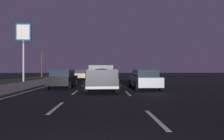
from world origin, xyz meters
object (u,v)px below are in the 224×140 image
object	(u,v)px
sedan_tan	(81,74)
sedan_white	(85,73)
sedan_silver	(144,79)
gas_price_sign	(23,38)
pickup_truck	(101,77)
sedan_black	(63,78)
bare_tree_far	(42,64)

from	to	relation	value
sedan_tan	sedan_white	bearing A→B (deg)	1.26
sedan_silver	gas_price_sign	distance (m)	17.39
sedan_white	gas_price_sign	bearing A→B (deg)	158.95
pickup_truck	gas_price_sign	bearing A→B (deg)	43.10
sedan_white	pickup_truck	bearing A→B (deg)	-172.36
sedan_black	bare_tree_far	distance (m)	26.33
sedan_white	sedan_tan	distance (m)	9.76
sedan_black	sedan_white	distance (m)	24.72
pickup_truck	gas_price_sign	xyz separation A→B (m)	(10.72, 10.03, 4.66)
sedan_white	sedan_silver	distance (m)	27.37
sedan_tan	sedan_silver	world-z (taller)	same
pickup_truck	bare_tree_far	distance (m)	29.98
pickup_truck	sedan_black	world-z (taller)	pickup_truck
sedan_tan	sedan_silver	xyz separation A→B (m)	(-16.68, -6.89, 0.00)
sedan_black	bare_tree_far	size ratio (longest dim) A/B	0.80
pickup_truck	sedan_silver	distance (m)	3.55
sedan_tan	gas_price_sign	xyz separation A→B (m)	(-6.81, 6.59, 4.85)
sedan_white	gas_price_sign	distance (m)	18.39
gas_price_sign	bare_tree_far	bearing A→B (deg)	9.83
pickup_truck	sedan_tan	distance (m)	17.86
sedan_black	pickup_truck	bearing A→B (deg)	-127.68
gas_price_sign	sedan_silver	bearing A→B (deg)	-126.22
sedan_silver	sedan_black	bearing A→B (deg)	75.80
sedan_white	sedan_tan	xyz separation A→B (m)	(-9.75, -0.21, 0.00)
pickup_truck	sedan_white	bearing A→B (deg)	7.64
sedan_black	sedan_silver	bearing A→B (deg)	-104.20
sedan_white	sedan_silver	xyz separation A→B (m)	(-26.43, -7.10, 0.00)
sedan_silver	gas_price_sign	xyz separation A→B (m)	(9.87, 13.48, 4.85)
sedan_black	sedan_white	world-z (taller)	same
sedan_white	gas_price_sign	world-z (taller)	gas_price_sign
pickup_truck	sedan_white	distance (m)	27.52
gas_price_sign	bare_tree_far	size ratio (longest dim) A/B	1.34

